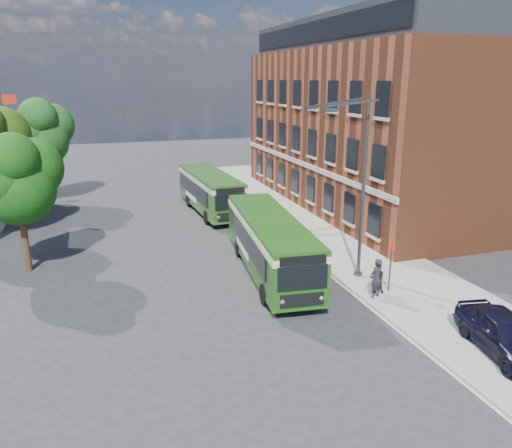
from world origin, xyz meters
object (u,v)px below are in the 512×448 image
object	(u,v)px
bus_rear	(210,189)
parked_car	(504,333)
street_lamp	(357,187)
bus_front	(270,240)

from	to	relation	value
bus_rear	parked_car	xyz separation A→B (m)	(5.50, -23.60, -0.91)
parked_car	street_lamp	bearing A→B (deg)	111.65
bus_front	street_lamp	bearing A→B (deg)	-29.62
bus_front	parked_car	bearing A→B (deg)	-62.85
street_lamp	parked_car	size ratio (longest dim) A/B	1.98
bus_front	parked_car	size ratio (longest dim) A/B	2.52
bus_front	parked_car	distance (m)	11.78
street_lamp	bus_front	bearing A→B (deg)	150.38
street_lamp	bus_rear	size ratio (longest dim) A/B	0.88
street_lamp	parked_car	world-z (taller)	street_lamp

